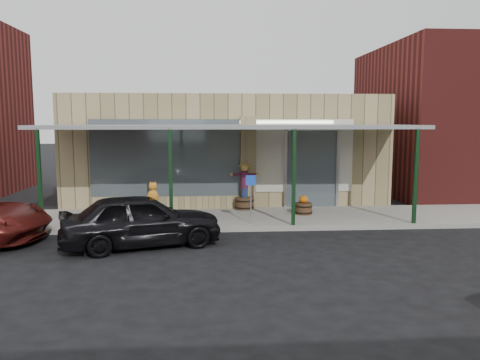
{
  "coord_description": "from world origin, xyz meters",
  "views": [
    {
      "loc": [
        -0.72,
        -11.38,
        3.21
      ],
      "look_at": [
        0.24,
        2.6,
        1.46
      ],
      "focal_mm": 35.0,
      "sensor_mm": 36.0,
      "label": 1
    }
  ],
  "objects": [
    {
      "name": "block_buildings_near",
      "position": [
        2.01,
        9.2,
        3.77
      ],
      "size": [
        61.0,
        8.0,
        8.0
      ],
      "color": "maroon",
      "rests_on": "ground"
    },
    {
      "name": "storefront",
      "position": [
        -0.0,
        8.16,
        2.09
      ],
      "size": [
        12.0,
        6.25,
        4.2
      ],
      "color": "tan",
      "rests_on": "ground"
    },
    {
      "name": "ground",
      "position": [
        0.0,
        0.0,
        0.0
      ],
      "size": [
        120.0,
        120.0,
        0.0
      ],
      "primitive_type": "plane",
      "color": "black",
      "rests_on": "ground"
    },
    {
      "name": "parked_sedan",
      "position": [
        -2.45,
        0.61,
        0.7
      ],
      "size": [
        4.37,
        2.72,
        1.59
      ],
      "rotation": [
        0.0,
        0.0,
        1.86
      ],
      "color": "black",
      "rests_on": "ground"
    },
    {
      "name": "barrel_pumpkin",
      "position": [
        2.45,
        3.78,
        0.39
      ],
      "size": [
        0.68,
        0.68,
        0.67
      ],
      "rotation": [
        0.0,
        0.0,
        0.24
      ],
      "color": "brown",
      "rests_on": "sidewalk"
    },
    {
      "name": "awning",
      "position": [
        0.0,
        3.56,
        3.01
      ],
      "size": [
        12.0,
        3.0,
        3.04
      ],
      "color": "slate",
      "rests_on": "ground"
    },
    {
      "name": "handicap_sign",
      "position": [
        0.56,
        2.5,
        1.09
      ],
      "size": [
        0.3,
        0.04,
        1.46
      ],
      "rotation": [
        0.0,
        0.0,
        -0.07
      ],
      "color": "gray",
      "rests_on": "sidewalk"
    },
    {
      "name": "sidewalk",
      "position": [
        0.0,
        3.6,
        0.07
      ],
      "size": [
        40.0,
        3.2,
        0.15
      ],
      "primitive_type": "cube",
      "color": "gray",
      "rests_on": "ground"
    },
    {
      "name": "barrel_scarecrow",
      "position": [
        0.55,
        4.79,
        0.71
      ],
      "size": [
        1.0,
        0.79,
        1.67
      ],
      "rotation": [
        0.0,
        0.0,
        -0.26
      ],
      "color": "brown",
      "rests_on": "sidewalk"
    }
  ]
}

